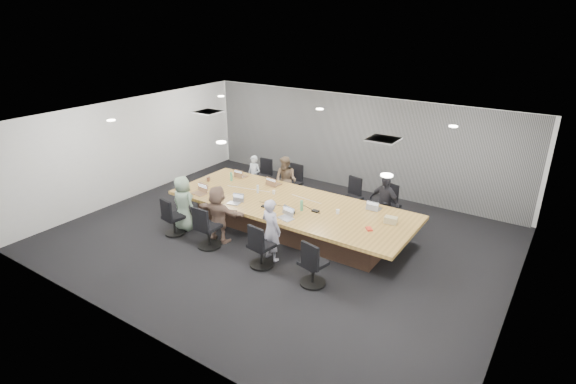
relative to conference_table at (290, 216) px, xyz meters
The scene contains 39 objects.
floor 0.64m from the conference_table, 90.00° to the right, with size 10.00×8.00×0.00m, color black.
ceiling 2.45m from the conference_table, 90.00° to the right, with size 10.00×8.00×0.00m, color white.
wall_back 3.64m from the conference_table, 90.00° to the left, with size 10.00×2.80×0.00m, color silver.
wall_front 4.61m from the conference_table, 90.00° to the right, with size 10.00×2.80×0.00m, color silver.
wall_left 5.12m from the conference_table, behind, with size 8.00×2.80×0.00m, color silver.
wall_right 5.12m from the conference_table, ahead, with size 8.00×2.80×0.00m, color silver.
curtain 3.56m from the conference_table, 90.00° to the left, with size 9.80×0.04×2.80m, color slate.
conference_table is the anchor object (origin of this frame).
chair_0 2.73m from the conference_table, 141.51° to the left, with size 0.49×0.49×0.73m, color black, non-canonical shape.
chair_1 1.99m from the conference_table, 121.38° to the left, with size 0.52×0.52×0.78m, color black, non-canonical shape.
chair_2 1.89m from the conference_table, 64.15° to the left, with size 0.50×0.50×0.74m, color black, non-canonical shape.
chair_3 2.49m from the conference_table, 43.00° to the left, with size 0.53×0.53×0.79m, color black, non-canonical shape.
chair_4 2.79m from the conference_table, 142.41° to the right, with size 0.50×0.50×0.74m, color black, non-canonical shape.
chair_5 2.02m from the conference_table, 122.61° to the right, with size 0.56×0.56×0.84m, color black, non-canonical shape.
chair_6 1.75m from the conference_table, 76.64° to the right, with size 0.54×0.54×0.80m, color black, non-canonical shape.
chair_7 2.37m from the conference_table, 45.83° to the right, with size 0.54×0.54×0.80m, color black, non-canonical shape.
person_0 2.54m from the conference_table, 147.73° to the left, with size 0.43×0.28×1.18m, color silver.
laptop_0 2.31m from the conference_table, 159.48° to the left, with size 0.30×0.20×0.02m, color #8C6647.
person_1 1.72m from the conference_table, 127.53° to the left, with size 0.65×0.51×1.34m, color brown.
laptop_1 1.36m from the conference_table, 142.35° to the left, with size 0.35×0.24×0.02m, color #8C6647.
person_3 2.29m from the conference_table, 36.52° to the left, with size 0.81×0.34×1.39m, color black.
laptop_3 2.02m from the conference_table, 23.69° to the left, with size 0.29×0.20×0.02m, color #B2B2B7.
person_4 2.60m from the conference_table, 148.56° to the right, with size 0.67×0.43×1.37m, color gray.
laptop_4 2.37m from the conference_table, 160.09° to the right, with size 0.36×0.25×0.02m, color #8C6647.
person_5 1.76m from the conference_table, 128.85° to the right, with size 1.27×0.40×1.36m, color #7D6050.
laptop_5 1.39m from the conference_table, 143.66° to the right, with size 0.29×0.20×0.02m, color #B2B2B7.
person_6 1.44m from the conference_table, 73.35° to the right, with size 0.51×0.33×1.39m, color #A19DB2.
laptop_6 0.96m from the conference_table, 63.22° to the right, with size 0.34×0.23×0.02m, color #B2B2B7.
bottle_green_left 2.23m from the conference_table, behind, with size 0.07×0.07×0.24m, color #4CA16C.
bottle_green_right 0.69m from the conference_table, 26.68° to the right, with size 0.07×0.07×0.25m, color #4CA16C.
bottle_clear 1.12m from the conference_table, behind, with size 0.06×0.06×0.21m, color silver.
cup_white_far 0.79m from the conference_table, 160.01° to the left, with size 0.07×0.07×0.09m, color white.
cup_white_near 1.30m from the conference_table, ahead, with size 0.08×0.08×0.10m, color white.
mug_brown 2.68m from the conference_table, behind, with size 0.09×0.09×0.11m, color brown.
mic_left 0.74m from the conference_table, 123.84° to the right, with size 0.15×0.10×0.03m, color black.
mic_right 0.85m from the conference_table, ahead, with size 0.16×0.11×0.03m, color black.
stapler 0.71m from the conference_table, 54.18° to the right, with size 0.17×0.04×0.07m, color black.
canvas_bag 2.46m from the conference_table, ahead, with size 0.27×0.17×0.14m, color tan.
snack_packet 2.21m from the conference_table, ahead, with size 0.17×0.11×0.04m, color red.
Camera 1 is at (5.42, -7.72, 4.99)m, focal length 28.00 mm.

